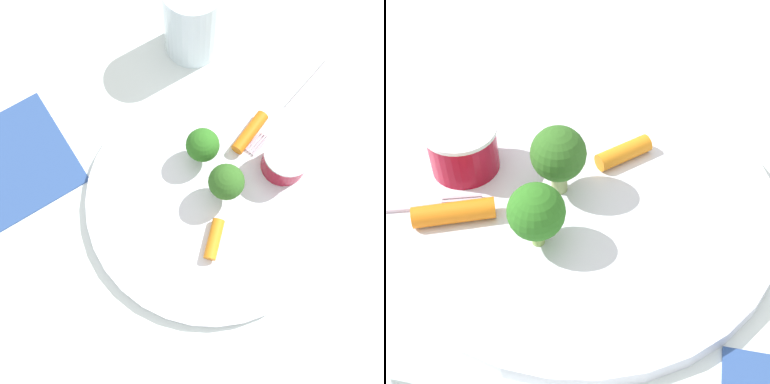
# 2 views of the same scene
# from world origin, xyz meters

# --- Properties ---
(ground_plane) EXTENTS (2.40, 2.40, 0.00)m
(ground_plane) POSITION_xyz_m (0.00, 0.00, 0.00)
(ground_plane) COLOR white
(plate) EXTENTS (0.28, 0.28, 0.01)m
(plate) POSITION_xyz_m (0.00, 0.00, 0.01)
(plate) COLOR white
(plate) RESTS_ON ground_plane
(sauce_cup) EXTENTS (0.05, 0.05, 0.04)m
(sauce_cup) POSITION_xyz_m (0.05, 0.08, 0.03)
(sauce_cup) COLOR maroon
(sauce_cup) RESTS_ON plate
(broccoli_floret_0) EXTENTS (0.04, 0.04, 0.05)m
(broccoli_floret_0) POSITION_xyz_m (0.01, 0.01, 0.05)
(broccoli_floret_0) COLOR #97AA6A
(broccoli_floret_0) RESTS_ON plate
(broccoli_floret_1) EXTENTS (0.04, 0.04, 0.05)m
(broccoli_floret_1) POSITION_xyz_m (-0.03, 0.04, 0.04)
(broccoli_floret_1) COLOR #94B85D
(broccoli_floret_1) RESTS_ON plate
(carrot_stick_0) EXTENTS (0.03, 0.05, 0.01)m
(carrot_stick_0) POSITION_xyz_m (0.03, -0.04, 0.02)
(carrot_stick_0) COLOR orange
(carrot_stick_0) RESTS_ON plate
(carrot_stick_1) EXTENTS (0.02, 0.06, 0.01)m
(carrot_stick_1) POSITION_xyz_m (-0.00, 0.09, 0.02)
(carrot_stick_1) COLOR orange
(carrot_stick_1) RESTS_ON plate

